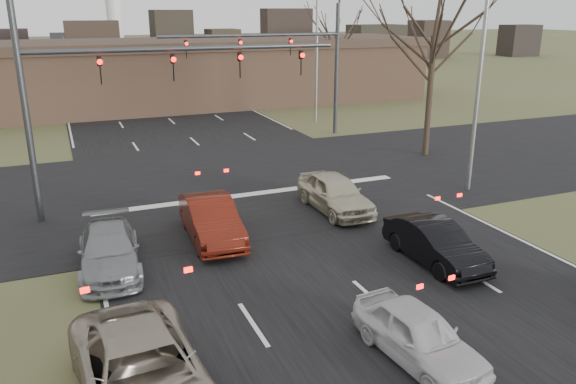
% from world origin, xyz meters
% --- Properties ---
extents(ground, '(360.00, 360.00, 0.00)m').
position_xyz_m(ground, '(0.00, 0.00, 0.00)').
color(ground, '#47532C').
rests_on(ground, ground).
extents(road_main, '(14.00, 300.00, 0.02)m').
position_xyz_m(road_main, '(0.00, 60.00, 0.01)').
color(road_main, black).
rests_on(road_main, ground).
extents(road_cross, '(200.00, 14.00, 0.02)m').
position_xyz_m(road_cross, '(0.00, 15.00, 0.01)').
color(road_cross, black).
rests_on(road_cross, ground).
extents(building, '(42.40, 10.40, 5.30)m').
position_xyz_m(building, '(2.00, 38.00, 2.67)').
color(building, '#876148').
rests_on(building, ground).
extents(mast_arm_near, '(12.12, 0.24, 8.00)m').
position_xyz_m(mast_arm_near, '(-5.23, 13.00, 5.07)').
color(mast_arm_near, '#383A3D').
rests_on(mast_arm_near, ground).
extents(mast_arm_far, '(11.12, 0.24, 8.00)m').
position_xyz_m(mast_arm_far, '(6.18, 23.00, 5.02)').
color(mast_arm_far, '#383A3D').
rests_on(mast_arm_far, ground).
extents(streetlight_right_near, '(2.34, 0.25, 10.00)m').
position_xyz_m(streetlight_right_near, '(8.82, 10.00, 5.59)').
color(streetlight_right_near, gray).
rests_on(streetlight_right_near, ground).
extents(streetlight_right_far, '(2.34, 0.25, 10.00)m').
position_xyz_m(streetlight_right_far, '(9.32, 27.00, 5.59)').
color(streetlight_right_far, gray).
rests_on(streetlight_right_far, ground).
extents(tree_right_far, '(5.40, 5.40, 9.00)m').
position_xyz_m(tree_right_far, '(15.00, 35.00, 6.96)').
color(tree_right_far, black).
rests_on(tree_right_far, ground).
extents(car_silver_suv, '(2.73, 5.39, 1.46)m').
position_xyz_m(car_silver_suv, '(-6.50, 0.97, 0.73)').
color(car_silver_suv, gray).
rests_on(car_silver_suv, ground).
extents(car_white_sedan, '(1.80, 3.78, 1.25)m').
position_xyz_m(car_white_sedan, '(-0.50, 0.21, 0.62)').
color(car_white_sedan, silver).
rests_on(car_white_sedan, ground).
extents(car_black_hatch, '(1.41, 4.01, 1.32)m').
position_xyz_m(car_black_hatch, '(3.00, 4.34, 0.66)').
color(car_black_hatch, black).
rests_on(car_black_hatch, ground).
extents(car_grey_ahead, '(2.09, 4.48, 1.27)m').
position_xyz_m(car_grey_ahead, '(-6.50, 7.70, 0.63)').
color(car_grey_ahead, gray).
rests_on(car_grey_ahead, ground).
extents(car_red_ahead, '(1.76, 4.52, 1.47)m').
position_xyz_m(car_red_ahead, '(-3.00, 8.83, 0.73)').
color(car_red_ahead, '#50140B').
rests_on(car_red_ahead, ground).
extents(car_silver_ahead, '(1.74, 4.33, 1.48)m').
position_xyz_m(car_silver_ahead, '(2.29, 9.84, 0.74)').
color(car_silver_ahead, '#BAB396').
rests_on(car_silver_ahead, ground).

